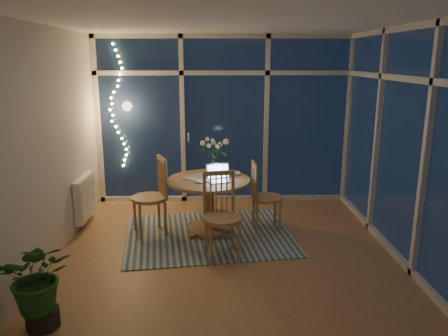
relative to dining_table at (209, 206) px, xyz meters
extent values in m
plane|color=olive|center=(0.24, -0.58, -0.37)|extent=(4.00, 4.00, 0.00)
plane|color=white|center=(0.24, -0.58, 2.23)|extent=(4.00, 4.00, 0.00)
cube|color=beige|center=(0.24, 1.42, 0.93)|extent=(4.00, 0.04, 2.60)
cube|color=beige|center=(0.24, -2.58, 0.93)|extent=(4.00, 0.04, 2.60)
cube|color=beige|center=(-1.76, -0.58, 0.93)|extent=(0.04, 4.00, 2.60)
cube|color=beige|center=(2.24, -0.58, 0.93)|extent=(0.04, 4.00, 2.60)
cube|color=silver|center=(0.24, 1.38, 0.93)|extent=(4.00, 0.10, 2.60)
cube|color=silver|center=(2.20, -0.58, 0.93)|extent=(0.10, 4.00, 2.60)
cube|color=white|center=(-1.70, 0.32, 0.03)|extent=(0.10, 0.70, 0.58)
cube|color=black|center=(0.74, 4.42, -0.43)|extent=(12.00, 6.00, 0.10)
cube|color=#3A2915|center=(0.24, 4.92, 0.53)|extent=(11.00, 0.08, 1.80)
cube|color=#353840|center=(0.54, 7.92, 1.83)|extent=(7.00, 3.00, 2.20)
sphere|color=#173216|center=(-0.56, 2.82, 0.08)|extent=(0.90, 0.90, 0.90)
cube|color=#BCB899|center=(0.00, -0.10, -0.36)|extent=(2.34, 1.97, 0.01)
cylinder|color=#A17349|center=(0.00, 0.00, 0.00)|extent=(1.20, 1.20, 0.73)
cube|color=#A17349|center=(-0.77, -0.03, 0.15)|extent=(0.62, 0.62, 1.03)
cube|color=#A17349|center=(0.76, 0.07, 0.11)|extent=(0.47, 0.47, 0.95)
cube|color=#A17349|center=(0.16, -0.75, 0.14)|extent=(0.55, 0.55, 1.01)
imported|color=silver|center=(0.07, 0.28, 0.47)|extent=(0.23, 0.23, 0.21)
imported|color=silver|center=(0.34, 0.20, 0.39)|extent=(0.17, 0.17, 0.04)
cube|color=silver|center=(-0.10, 0.02, 0.38)|extent=(0.51, 0.48, 0.02)
cube|color=black|center=(0.15, -0.06, 0.37)|extent=(0.12, 0.09, 0.01)
imported|color=#1B4D1B|center=(-1.41, -2.07, 0.01)|extent=(0.62, 0.56, 0.76)
camera|label=1|loc=(0.06, -5.41, 1.88)|focal=35.00mm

